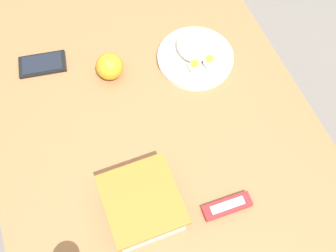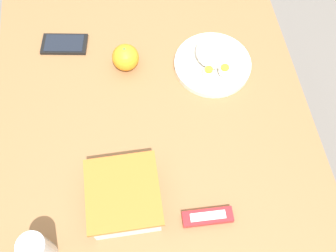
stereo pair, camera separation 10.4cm
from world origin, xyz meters
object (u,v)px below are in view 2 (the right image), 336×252
rice_plate (213,60)px  drinking_glass (38,251)px  orange_fruit (126,57)px  food_container (124,197)px  candy_bar (208,217)px  cell_phone (64,44)px

rice_plate → drinking_glass: (-0.48, 0.50, 0.04)m
orange_fruit → drinking_glass: 0.57m
food_container → candy_bar: (-0.07, -0.19, -0.03)m
drinking_glass → cell_phone: bearing=-5.8°
drinking_glass → food_container: bearing=-63.6°
food_container → cell_phone: food_container is taller
candy_bar → orange_fruit: bearing=17.2°
cell_phone → drinking_glass: (-0.62, 0.06, 0.05)m
orange_fruit → candy_bar: bearing=-162.8°
rice_plate → candy_bar: size_ratio=1.83×
rice_plate → cell_phone: 0.46m
food_container → rice_plate: (0.38, -0.30, -0.02)m
food_container → orange_fruit: food_container is taller
rice_plate → candy_bar: rice_plate is taller
food_container → orange_fruit: size_ratio=2.32×
orange_fruit → drinking_glass: (-0.52, 0.24, 0.02)m
food_container → candy_bar: 0.21m
rice_plate → drinking_glass: 0.69m
food_container → drinking_glass: 0.22m
cell_phone → drinking_glass: 0.63m
orange_fruit → drinking_glass: drinking_glass is taller
food_container → candy_bar: food_container is taller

